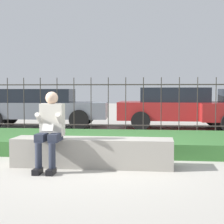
# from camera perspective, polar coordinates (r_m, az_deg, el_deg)

# --- Properties ---
(ground_plane) EXTENTS (60.00, 60.00, 0.00)m
(ground_plane) POSITION_cam_1_polar(r_m,az_deg,el_deg) (6.52, -3.08, -8.27)
(ground_plane) COLOR #A8A399
(stone_bench) EXTENTS (2.75, 0.58, 0.49)m
(stone_bench) POSITION_cam_1_polar(r_m,az_deg,el_deg) (6.48, -3.00, -6.38)
(stone_bench) COLOR gray
(stone_bench) RESTS_ON ground_plane
(person_seated_reader) EXTENTS (0.42, 0.73, 1.29)m
(person_seated_reader) POSITION_cam_1_polar(r_m,az_deg,el_deg) (6.24, -9.36, -2.23)
(person_seated_reader) COLOR black
(person_seated_reader) RESTS_ON ground_plane
(grass_berm) EXTENTS (8.85, 2.61, 0.30)m
(grass_berm) POSITION_cam_1_polar(r_m,az_deg,el_deg) (8.45, -0.73, -4.57)
(grass_berm) COLOR #33662D
(grass_berm) RESTS_ON ground_plane
(iron_fence) EXTENTS (6.85, 0.03, 1.66)m
(iron_fence) POSITION_cam_1_polar(r_m,az_deg,el_deg) (10.43, 0.76, 0.91)
(iron_fence) COLOR #332D28
(iron_fence) RESTS_ON ground_plane
(car_parked_center) EXTENTS (4.13, 1.89, 1.40)m
(car_parked_center) POSITION_cam_1_polar(r_m,az_deg,el_deg) (12.96, 10.03, 0.78)
(car_parked_center) COLOR maroon
(car_parked_center) RESTS_ON ground_plane
(car_parked_left) EXTENTS (4.79, 2.11, 1.35)m
(car_parked_left) POSITION_cam_1_polar(r_m,az_deg,el_deg) (13.54, -10.89, 0.84)
(car_parked_left) COLOR slate
(car_parked_left) RESTS_ON ground_plane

